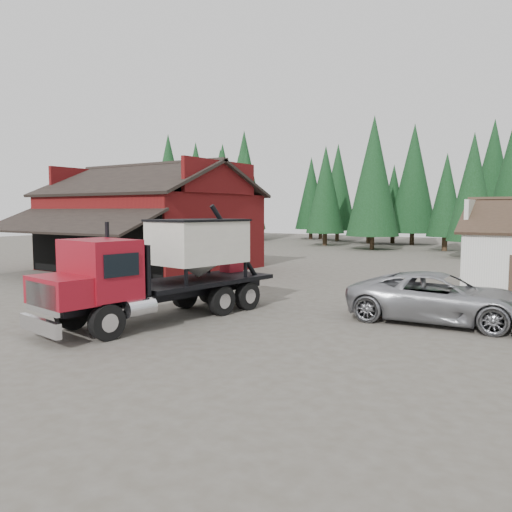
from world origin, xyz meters
The scene contains 9 objects.
ground centered at (0.00, 0.00, 0.00)m, with size 120.00×120.00×0.00m, color #4D483D.
red_barn centered at (-11.00, 9.90, 2.69)m, with size 12.80×13.63×7.18m.
conifer_backdrop centered at (0.00, 42.00, 0.00)m, with size 76.00×16.00×16.00m, color black, non-canonical shape.
near_pine_a centered at (-22.00, 28.00, 6.39)m, with size 4.40×4.40×11.40m.
near_pine_b centered at (6.00, 30.00, 5.89)m, with size 3.96×3.96×10.40m.
near_pine_d centered at (-4.00, 34.00, 7.39)m, with size 5.28×5.28×13.40m.
feed_truck centered at (1.02, -1.38, 1.97)m, with size 3.87×9.60×4.21m.
silver_car centered at (9.56, 3.53, 0.88)m, with size 2.93×6.35×1.77m, color #9C9DA3.
equip_box centered at (-6.00, -1.03, 0.30)m, with size 0.70×1.10×0.60m, color maroon.
Camera 1 is at (13.61, -14.68, 3.98)m, focal length 35.00 mm.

